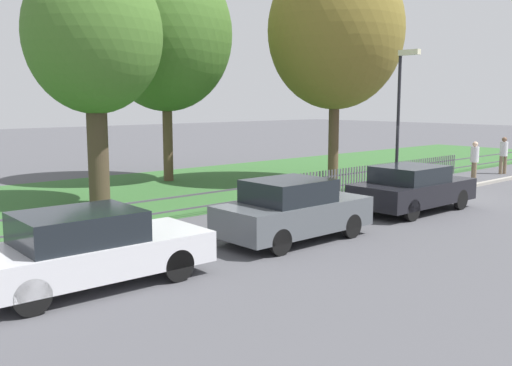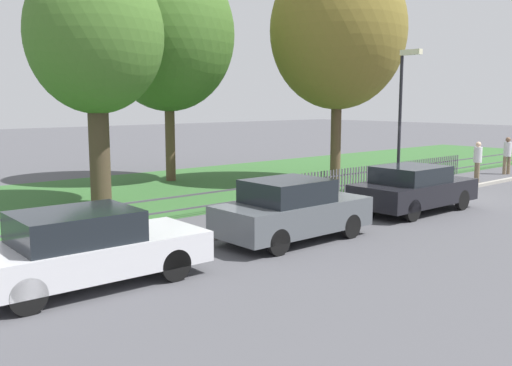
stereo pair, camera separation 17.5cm
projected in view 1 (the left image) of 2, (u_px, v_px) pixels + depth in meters
ground_plane at (431, 196)px, 20.26m from camera, size 120.00×120.00×0.00m
kerb_stone at (429, 194)px, 20.32m from camera, size 43.87×0.20×0.12m
grass_strip at (280, 175)px, 25.98m from camera, size 43.87×10.01×0.01m
park_fence at (368, 176)px, 22.23m from camera, size 43.87×0.05×0.89m
parked_car_silver_hatchback at (87, 248)px, 10.37m from camera, size 4.43×1.94×1.41m
parked_car_black_saloon at (293, 210)px, 13.79m from camera, size 3.96×1.75×1.51m
parked_car_navy_estate at (412, 188)px, 17.45m from camera, size 4.28×1.89×1.42m
covered_motorcycle at (266, 193)px, 16.65m from camera, size 2.03×0.74×1.15m
tree_nearest_kerb at (93, 36)px, 18.10m from camera, size 4.38×4.38×7.98m
tree_behind_motorcycle at (165, 34)px, 23.31m from camera, size 5.47×5.47×9.22m
tree_mid_park at (336, 31)px, 22.98m from camera, size 5.50×5.50×9.34m
pedestrian_near_fence at (504, 153)px, 26.32m from camera, size 0.44×0.44×1.71m
pedestrian_by_lamp at (475, 159)px, 23.89m from camera, size 0.48×0.48×1.68m
street_lamp at (401, 104)px, 19.58m from camera, size 0.20×0.79×5.07m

